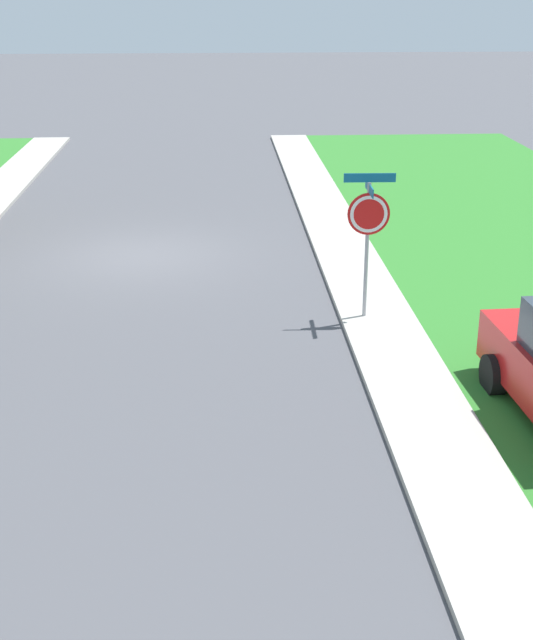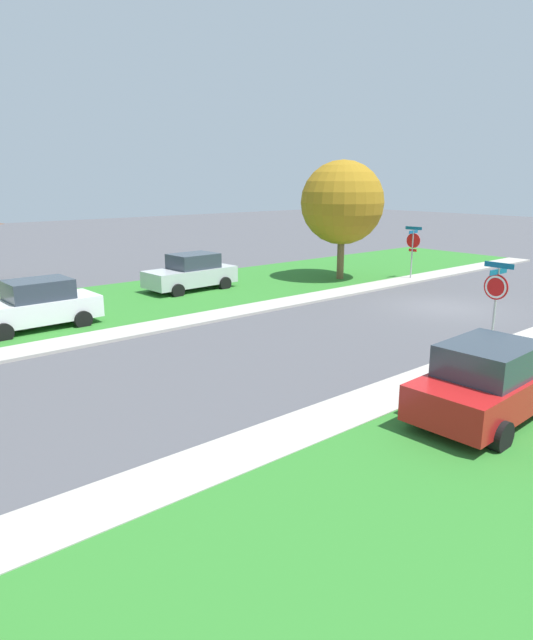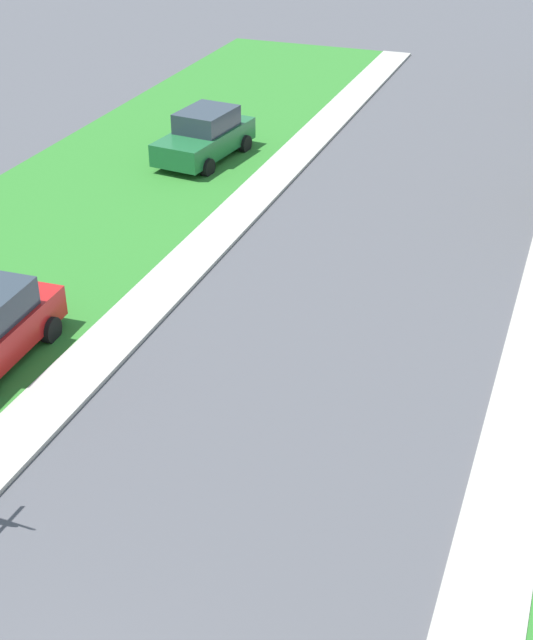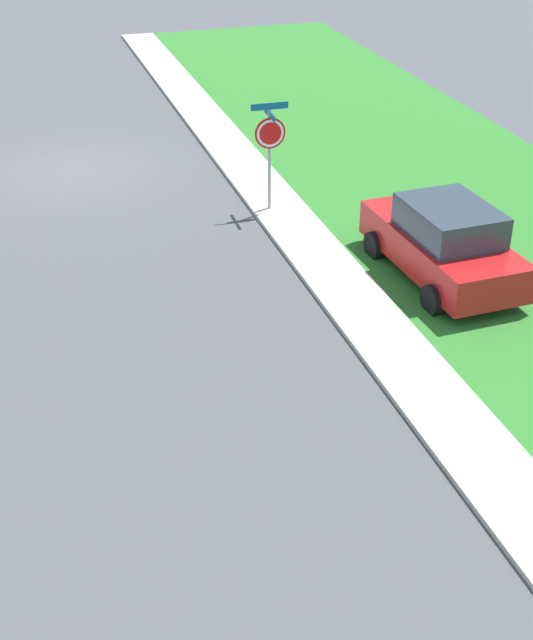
# 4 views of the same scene
# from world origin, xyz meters

# --- Properties ---
(ground_plane) EXTENTS (120.00, 120.00, 0.00)m
(ground_plane) POSITION_xyz_m (0.00, 0.00, 0.00)
(ground_plane) COLOR #4C4C51
(sidewalk_east) EXTENTS (1.40, 56.00, 0.10)m
(sidewalk_east) POSITION_xyz_m (4.70, 12.00, 0.05)
(sidewalk_east) COLOR #ADA89E
(sidewalk_east) RESTS_ON ground
(lawn_east) EXTENTS (8.00, 56.00, 0.08)m
(lawn_east) POSITION_xyz_m (9.40, 12.00, 0.04)
(lawn_east) COLOR #2D7528
(lawn_east) RESTS_ON ground
(sidewalk_west) EXTENTS (1.40, 56.00, 0.10)m
(sidewalk_west) POSITION_xyz_m (-4.70, 12.00, 0.05)
(sidewalk_west) COLOR #ADA89E
(sidewalk_west) RESTS_ON ground
(stop_sign_near_corner) EXTENTS (0.91, 0.91, 2.77)m
(stop_sign_near_corner) POSITION_xyz_m (4.84, -4.42, 1.88)
(stop_sign_near_corner) COLOR #9E9EA3
(stop_sign_near_corner) RESTS_ON ground
(stop_sign_far_corner) EXTENTS (0.92, 0.92, 2.77)m
(stop_sign_far_corner) POSITION_xyz_m (-4.44, 4.44, 1.89)
(stop_sign_far_corner) COLOR #9E9EA3
(stop_sign_far_corner) RESTS_ON ground
(car_red_kerbside_mid) EXTENTS (2.18, 4.37, 1.76)m
(car_red_kerbside_mid) POSITION_xyz_m (-6.85, 8.97, 0.87)
(car_red_kerbside_mid) COLOR red
(car_red_kerbside_mid) RESTS_ON ground
(car_silver_near_corner) EXTENTS (2.19, 4.38, 1.76)m
(car_silver_near_corner) POSITION_xyz_m (9.64, 6.09, 0.87)
(car_silver_near_corner) COLOR silver
(car_silver_near_corner) RESTS_ON ground
(car_white_far_down_street) EXTENTS (2.09, 4.33, 1.76)m
(car_white_far_down_street) POSITION_xyz_m (7.20, 14.02, 0.87)
(car_white_far_down_street) COLOR white
(car_white_far_down_street) RESTS_ON ground
(tree_across_right) EXTENTS (4.54, 4.22, 6.10)m
(tree_across_right) POSITION_xyz_m (7.38, -1.62, 3.84)
(tree_across_right) COLOR brown
(tree_across_right) RESTS_ON ground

